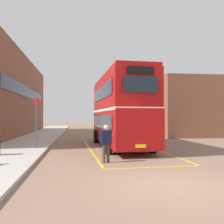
{
  "coord_description": "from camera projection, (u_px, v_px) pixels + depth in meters",
  "views": [
    {
      "loc": [
        -2.68,
        -7.38,
        2.05
      ],
      "look_at": [
        -0.3,
        10.41,
        2.36
      ],
      "focal_mm": 40.76,
      "sensor_mm": 36.0,
      "label": 1
    }
  ],
  "objects": [
    {
      "name": "bay_marking_yellow",
      "position": [
        126.0,
        151.0,
        15.12
      ],
      "size": [
        4.67,
        11.99,
        0.01
      ],
      "color": "gold",
      "rests_on": "ground"
    },
    {
      "name": "sidewalk_left",
      "position": [
        36.0,
        138.0,
        23.42
      ],
      "size": [
        4.0,
        57.6,
        0.14
      ],
      "primitive_type": "cube",
      "color": "#B2ADA3",
      "rests_on": "ground"
    },
    {
      "name": "pedestrian_boarding",
      "position": [
        106.0,
        141.0,
        11.27
      ],
      "size": [
        0.54,
        0.36,
        1.67
      ],
      "color": "#473828",
      "rests_on": "ground"
    },
    {
      "name": "bus_stop_sign",
      "position": [
        37.0,
        118.0,
        15.36
      ],
      "size": [
        0.44,
        0.08,
        3.04
      ],
      "color": "#4C4C51",
      "rests_on": "sidewalk_left"
    },
    {
      "name": "double_decker_bus",
      "position": [
        120.0,
        110.0,
        17.0
      ],
      "size": [
        3.11,
        9.91,
        4.75
      ],
      "color": "black",
      "rests_on": "ground"
    },
    {
      "name": "depot_building_right",
      "position": [
        171.0,
        108.0,
        30.76
      ],
      "size": [
        6.07,
        14.22,
        6.04
      ],
      "color": "brown",
      "rests_on": "ground"
    },
    {
      "name": "brick_building_left",
      "position": [
        0.0,
        96.0,
        26.84
      ],
      "size": [
        5.69,
        25.4,
        8.4
      ],
      "color": "brown",
      "rests_on": "ground"
    },
    {
      "name": "ground_plane",
      "position": [
        109.0,
        140.0,
        21.9
      ],
      "size": [
        135.6,
        135.6,
        0.0
      ],
      "primitive_type": "plane",
      "color": "#846651"
    },
    {
      "name": "single_deck_bus",
      "position": [
        127.0,
        119.0,
        33.76
      ],
      "size": [
        3.21,
        9.99,
        3.02
      ],
      "color": "black",
      "rests_on": "ground"
    }
  ]
}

